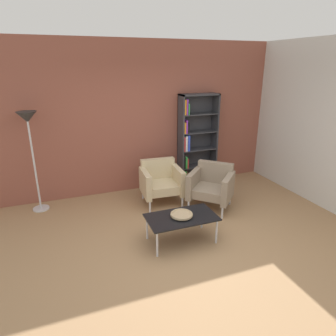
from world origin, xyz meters
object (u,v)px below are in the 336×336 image
at_px(coffee_table_low, 182,219).
at_px(floor_lamp_torchiere, 29,129).
at_px(decorative_bowl, 182,214).
at_px(armchair_by_bookshelf, 161,181).
at_px(armchair_near_window, 212,185).
at_px(bookshelf_tall, 194,141).

bearing_deg(coffee_table_low, floor_lamp_torchiere, 136.92).
distance_m(decorative_bowl, armchair_by_bookshelf, 1.36).
height_order(coffee_table_low, floor_lamp_torchiere, floor_lamp_torchiere).
distance_m(armchair_by_bookshelf, armchair_near_window, 0.93).
distance_m(decorative_bowl, armchair_near_window, 1.27).
height_order(coffee_table_low, armchair_near_window, armchair_near_window).
bearing_deg(armchair_by_bookshelf, bookshelf_tall, 37.01).
relative_size(armchair_near_window, floor_lamp_torchiere, 0.54).
distance_m(bookshelf_tall, coffee_table_low, 2.34).
bearing_deg(bookshelf_tall, floor_lamp_torchiere, -177.13).
height_order(bookshelf_tall, floor_lamp_torchiere, bookshelf_tall).
xyz_separation_m(decorative_bowl, armchair_near_window, (0.94, 0.84, -0.02)).
distance_m(bookshelf_tall, decorative_bowl, 2.32).
distance_m(coffee_table_low, armchair_near_window, 1.27).
distance_m(coffee_table_low, floor_lamp_torchiere, 2.88).
relative_size(bookshelf_tall, armchair_near_window, 2.00).
distance_m(armchair_near_window, floor_lamp_torchiere, 3.22).
height_order(decorative_bowl, armchair_near_window, armchair_near_window).
bearing_deg(coffee_table_low, armchair_near_window, 41.84).
xyz_separation_m(armchair_near_window, floor_lamp_torchiere, (-2.89, 0.98, 1.03)).
height_order(decorative_bowl, armchair_by_bookshelf, armchair_by_bookshelf).
bearing_deg(bookshelf_tall, decorative_bowl, -119.51).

